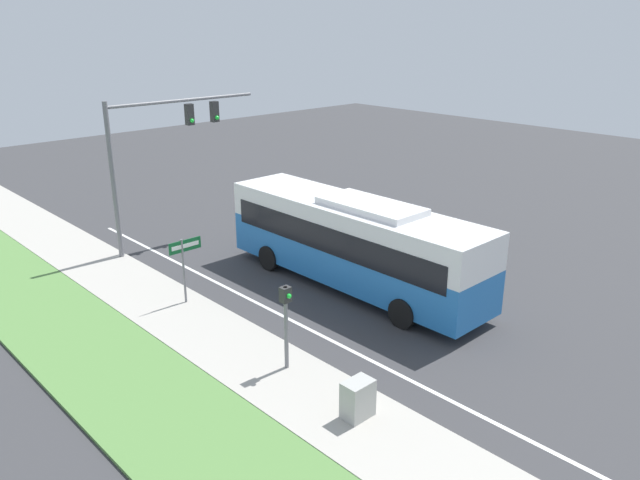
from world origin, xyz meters
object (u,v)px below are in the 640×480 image
object	(u,v)px
bus	(353,239)
street_sign	(185,259)
pedestrian_signal	(286,314)
utility_cabinet	(358,399)
signal_gantry	(159,141)

from	to	relation	value
bus	street_sign	size ratio (longest dim) A/B	4.52
pedestrian_signal	street_sign	xyz separation A→B (m)	(0.33, 5.78, -0.08)
pedestrian_signal	street_sign	size ratio (longest dim) A/B	1.07
bus	utility_cabinet	world-z (taller)	bus
signal_gantry	pedestrian_signal	distance (m)	12.24
signal_gantry	pedestrian_signal	world-z (taller)	signal_gantry
pedestrian_signal	utility_cabinet	xyz separation A→B (m)	(-0.23, -2.99, -1.19)
bus	utility_cabinet	bearing A→B (deg)	-135.29
street_sign	utility_cabinet	xyz separation A→B (m)	(-0.56, -8.77, -1.11)
signal_gantry	street_sign	distance (m)	6.98
signal_gantry	pedestrian_signal	size ratio (longest dim) A/B	2.72
utility_cabinet	bus	bearing A→B (deg)	44.71
street_sign	utility_cabinet	bearing A→B (deg)	-93.67
bus	signal_gantry	bearing A→B (deg)	108.08
signal_gantry	utility_cabinet	xyz separation A→B (m)	(-3.13, -14.53, -4.09)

